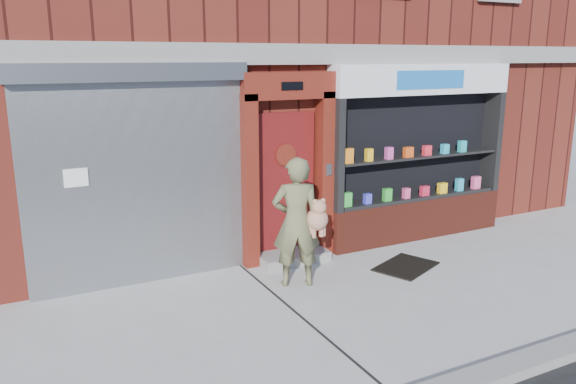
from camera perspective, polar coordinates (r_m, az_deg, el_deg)
ground at (r=7.90m, az=11.19°, el=-9.90°), size 80.00×80.00×0.00m
curb at (r=6.51m, az=23.37°, el=-15.58°), size 60.00×0.30×0.12m
building at (r=12.53m, az=-5.86°, el=17.57°), size 12.00×8.16×8.00m
shutter_bay at (r=7.85m, az=-15.08°, el=2.88°), size 3.10×0.30×3.04m
red_door_bay at (r=8.58m, az=-0.03°, el=2.45°), size 1.52×0.58×2.90m
pharmacy_bay at (r=9.92m, az=13.06°, el=3.12°), size 3.50×0.41×3.00m
woman at (r=7.69m, az=1.00°, el=-3.05°), size 0.82×0.64×1.82m
doormat at (r=8.78m, az=11.87°, el=-7.40°), size 1.14×0.99×0.02m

